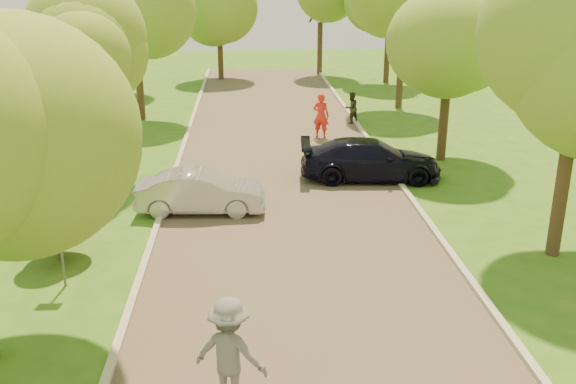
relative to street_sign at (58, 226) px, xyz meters
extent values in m
plane|color=#2E6718|center=(5.80, -4.00, -1.56)|extent=(100.00, 100.00, 0.00)
cube|color=#4C4438|center=(5.80, 4.00, -1.56)|extent=(8.00, 60.00, 0.01)
cube|color=#B2AD9E|center=(1.75, 4.00, -1.50)|extent=(0.18, 60.00, 0.12)
cube|color=#B2AD9E|center=(9.85, 4.00, -1.50)|extent=(0.18, 60.00, 0.12)
cylinder|color=#59595E|center=(0.00, 0.00, -0.56)|extent=(0.06, 0.06, 2.00)
cube|color=white|center=(0.00, 0.00, 0.34)|extent=(0.55, 0.04, 0.55)
cylinder|color=#382619|center=(-0.50, 1.50, -1.21)|extent=(0.12, 0.12, 0.70)
sphere|color=#590F0F|center=(-0.50, 1.50, -0.46)|extent=(1.70, 1.70, 1.70)
cylinder|color=#382619|center=(-1.20, 8.00, 0.01)|extent=(0.36, 0.36, 3.15)
sphere|color=olive|center=(-1.20, 8.00, 2.85)|extent=(4.20, 4.20, 4.20)
sphere|color=olive|center=(-0.57, 8.00, 3.48)|extent=(3.15, 3.15, 3.15)
cylinder|color=#382619|center=(-0.80, 18.00, 0.35)|extent=(0.36, 0.36, 3.83)
sphere|color=olive|center=(-0.80, 18.00, 3.70)|extent=(4.80, 4.80, 4.80)
cylinder|color=#382619|center=(12.60, 1.00, 0.35)|extent=(0.36, 0.36, 3.83)
cylinder|color=#382619|center=(12.20, 10.00, 0.12)|extent=(0.36, 0.36, 3.38)
sphere|color=olive|center=(12.20, 10.00, 3.13)|extent=(4.40, 4.40, 4.40)
sphere|color=olive|center=(12.86, 10.00, 3.79)|extent=(3.30, 3.30, 3.30)
cylinder|color=#382619|center=(12.80, 20.00, 0.46)|extent=(0.36, 0.36, 4.05)
sphere|color=olive|center=(12.80, 20.00, 4.05)|extent=(5.20, 5.20, 5.20)
cylinder|color=#382619|center=(-3.20, 26.00, 0.24)|extent=(0.36, 0.36, 3.60)
sphere|color=olive|center=(-3.20, 26.00, 3.54)|extent=(5.00, 5.00, 5.00)
cylinder|color=#382619|center=(13.80, 28.00, 0.35)|extent=(0.36, 0.36, 3.83)
cylinder|color=#382619|center=(2.80, 30.00, 0.12)|extent=(0.36, 0.36, 3.38)
sphere|color=olive|center=(2.80, 30.00, 3.25)|extent=(4.80, 4.80, 4.80)
cylinder|color=#382619|center=(9.80, 32.00, 0.24)|extent=(0.36, 0.36, 3.60)
sphere|color=olive|center=(9.80, 32.00, 3.54)|extent=(5.00, 5.00, 5.00)
imported|color=#A9A9AE|center=(3.00, 4.79, -0.90)|extent=(4.07, 1.59, 1.32)
imported|color=black|center=(8.90, 7.73, -0.83)|extent=(5.19, 2.42, 1.47)
imported|color=slate|center=(4.10, -4.84, -0.43)|extent=(1.48, 1.17, 2.01)
imported|color=red|center=(7.80, 13.80, -0.56)|extent=(0.87, 0.74, 2.02)
imported|color=#2B301C|center=(9.60, 16.47, -0.79)|extent=(0.94, 0.89, 1.54)
camera|label=1|loc=(4.46, -14.21, 5.75)|focal=40.00mm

